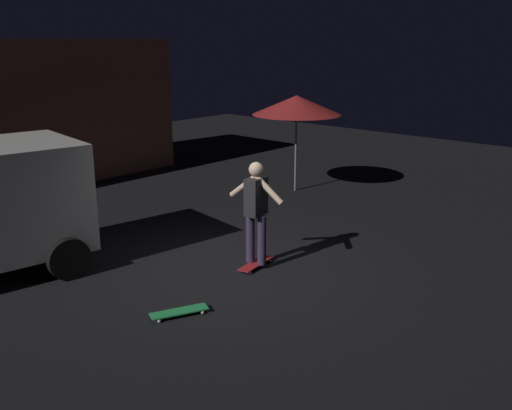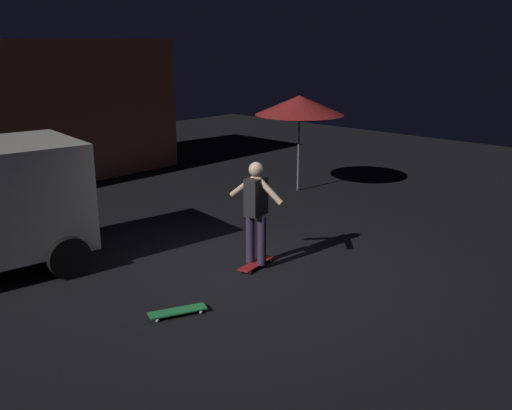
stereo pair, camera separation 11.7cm
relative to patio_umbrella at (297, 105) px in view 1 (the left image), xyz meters
The scene contains 5 objects.
ground_plane 5.49m from the patio_umbrella, 152.48° to the right, with size 28.00×28.00×0.00m, color black.
patio_umbrella is the anchor object (origin of this frame).
skateboard_ridden 5.37m from the patio_umbrella, 149.30° to the right, with size 0.80×0.33×0.07m.
skateboard_spare 7.17m from the patio_umbrella, 155.00° to the right, with size 0.79×0.50×0.07m.
skater 5.08m from the patio_umbrella, 149.30° to the right, with size 0.41×0.98×1.67m.
Camera 1 is at (-6.19, -5.93, 3.56)m, focal length 39.95 mm.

